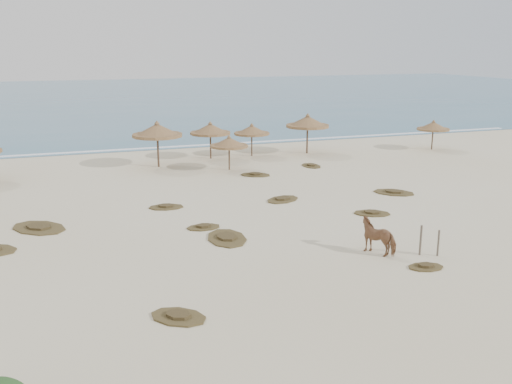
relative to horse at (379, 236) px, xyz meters
The scene contains 23 objects.
ground 4.80m from the horse, 163.61° to the left, with size 160.00×160.00×0.00m, color beige.
ocean 76.48m from the horse, 93.41° to the left, with size 200.00×100.00×0.01m, color #2C6685.
foam_line 27.73m from the horse, 99.46° to the left, with size 70.00×0.60×0.01m, color white.
palapa_2 20.69m from the horse, 105.74° to the left, with size 4.16×4.16×3.22m.
palapa_3 17.31m from the horse, 94.11° to the left, with size 3.38×3.38×2.40m.
palapa_4 21.61m from the horse, 93.75° to the left, with size 3.85×3.85×2.79m.
palapa_5 21.61m from the horse, 85.19° to the left, with size 3.40×3.40×2.52m.
palapa_6 22.09m from the horse, 73.55° to the left, with size 3.37×3.37×3.14m.
palapa_7 25.44m from the horse, 49.58° to the left, with size 3.20×3.20×2.41m.
horse is the anchor object (origin of this frame).
fence_post_near 2.34m from the horse, 28.49° to the right, with size 0.08×0.08×1.09m, color #675B4D.
fence_post_far 1.64m from the horse, 28.58° to the right, with size 0.09×0.09×1.25m, color #675B4D.
scrub_1 15.35m from the horse, 149.16° to the left, with size 3.30×3.41×0.16m.
scrub_2 8.12m from the horse, 137.46° to the left, with size 1.58×1.03×0.16m.
scrub_3 8.87m from the horse, 94.50° to the left, with size 2.42×2.09×0.16m.
scrub_4 5.57m from the horse, 62.31° to the left, with size 2.15×1.86×0.16m.
scrub_5 10.08m from the horse, 54.17° to the left, with size 2.74×2.66×0.16m.
scrub_7 15.08m from the horse, 90.41° to the left, with size 2.33×2.09×0.16m.
scrub_9 6.52m from the horse, 145.87° to the left, with size 1.80×2.66×0.16m.
scrub_10 17.11m from the horse, 74.71° to the left, with size 1.24×1.86×0.16m.
scrub_11 9.39m from the horse, 161.19° to the right, with size 2.20×2.14×0.16m.
scrub_12 2.31m from the horse, 67.44° to the right, with size 1.50×1.09×0.16m.
scrub_13 11.73m from the horse, 126.58° to the left, with size 1.97×1.45×0.16m.
Camera 1 is at (-7.31, -20.40, 8.21)m, focal length 40.00 mm.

